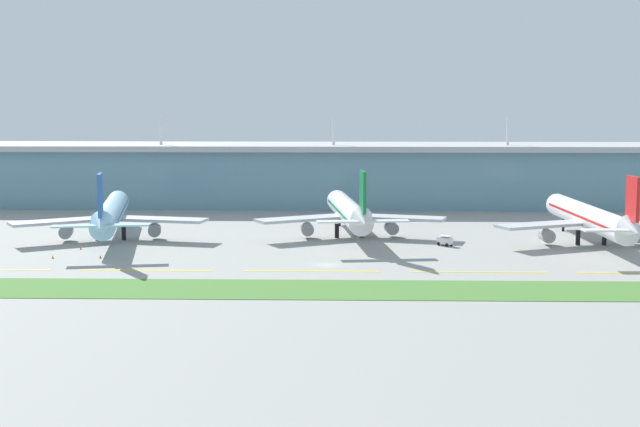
# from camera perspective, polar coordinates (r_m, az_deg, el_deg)

# --- Properties ---
(ground_plane) EXTENTS (600.00, 600.00, 0.00)m
(ground_plane) POSITION_cam_1_polar(r_m,az_deg,el_deg) (195.75, 0.44, -3.21)
(ground_plane) COLOR gray
(terminal_building) EXTENTS (288.00, 34.00, 29.33)m
(terminal_building) POSITION_cam_1_polar(r_m,az_deg,el_deg) (304.04, 0.85, 2.45)
(terminal_building) COLOR #6693A8
(terminal_building) RESTS_ON ground
(airliner_near) EXTENTS (48.02, 66.60, 18.90)m
(airliner_near) POSITION_cam_1_polar(r_m,az_deg,el_deg) (236.25, -12.84, -0.03)
(airliner_near) COLOR #9ED1EA
(airliner_near) RESTS_ON ground
(airliner_middle) EXTENTS (48.45, 60.74, 18.90)m
(airliner_middle) POSITION_cam_1_polar(r_m,az_deg,el_deg) (234.71, 1.79, 0.10)
(airliner_middle) COLOR silver
(airliner_middle) RESTS_ON ground
(airliner_far) EXTENTS (48.73, 64.95, 18.90)m
(airliner_far) POSITION_cam_1_polar(r_m,az_deg,el_deg) (232.11, 16.37, -0.26)
(airliner_far) COLOR white
(airliner_far) RESTS_ON ground
(taxiway_stripe_mid_west) EXTENTS (28.00, 0.70, 0.04)m
(taxiway_stripe_mid_west) POSITION_cam_1_polar(r_m,az_deg,el_deg) (192.87, -10.69, -3.49)
(taxiway_stripe_mid_west) COLOR yellow
(taxiway_stripe_mid_west) RESTS_ON ground
(taxiway_stripe_centre) EXTENTS (28.00, 0.70, 0.04)m
(taxiway_stripe_centre) POSITION_cam_1_polar(r_m,az_deg,el_deg) (188.63, -0.52, -3.60)
(taxiway_stripe_centre) COLOR yellow
(taxiway_stripe_centre) RESTS_ON ground
(taxiway_stripe_mid_east) EXTENTS (28.00, 0.70, 0.04)m
(taxiway_stripe_mid_east) POSITION_cam_1_polar(r_m,az_deg,el_deg) (190.47, 9.78, -3.60)
(taxiway_stripe_mid_east) COLOR yellow
(taxiway_stripe_mid_east) RESTS_ON ground
(grass_verge) EXTENTS (300.00, 18.00, 0.10)m
(grass_verge) POSITION_cam_1_polar(r_m,az_deg,el_deg) (170.69, 0.27, -4.73)
(grass_verge) COLOR #477A33
(grass_verge) RESTS_ON ground
(baggage_cart) EXTENTS (3.82, 3.81, 2.48)m
(baggage_cart) POSITION_cam_1_polar(r_m,az_deg,el_deg) (223.02, 7.75, -1.68)
(baggage_cart) COLOR silver
(baggage_cart) RESTS_ON ground
(safety_cone_left_wingtip) EXTENTS (0.56, 0.56, 0.70)m
(safety_cone_left_wingtip) POSITION_cam_1_polar(r_m,az_deg,el_deg) (222.88, -14.60, -2.09)
(safety_cone_left_wingtip) COLOR orange
(safety_cone_left_wingtip) RESTS_ON ground
(safety_cone_nose_front) EXTENTS (0.56, 0.56, 0.70)m
(safety_cone_nose_front) POSITION_cam_1_polar(r_m,az_deg,el_deg) (211.95, -16.22, -2.61)
(safety_cone_nose_front) COLOR orange
(safety_cone_nose_front) RESTS_ON ground
(safety_cone_right_wingtip) EXTENTS (0.56, 0.56, 0.70)m
(safety_cone_right_wingtip) POSITION_cam_1_polar(r_m,az_deg,el_deg) (209.75, -13.45, -2.62)
(safety_cone_right_wingtip) COLOR orange
(safety_cone_right_wingtip) RESTS_ON ground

